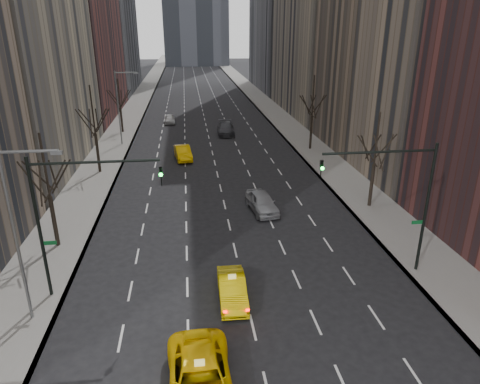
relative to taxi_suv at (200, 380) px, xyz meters
name	(u,v)px	position (x,y,z in m)	size (l,w,h in m)	color
sidewalk_left	(134,109)	(-9.49, 65.96, -0.72)	(4.50, 320.00, 0.15)	slate
sidewalk_right	(267,107)	(15.01, 65.96, -0.72)	(4.50, 320.00, 0.15)	slate
tree_lw_b	(50,196)	(-9.24, 13.96, 2.92)	(3.36, 3.50, 7.82)	black
tree_lw_c	(96,135)	(-9.24, 29.96, 3.24)	(3.36, 3.50, 8.74)	black
tree_lw_d	(120,108)	(-9.24, 47.96, 2.76)	(3.36, 3.50, 7.36)	black
tree_rw_b	(374,165)	(14.76, 17.96, 2.92)	(3.36, 3.50, 7.82)	black
tree_rw_c	(312,117)	(14.76, 35.96, 3.24)	(3.36, 3.50, 8.74)	black
traffic_mast_left	(69,205)	(-6.34, 7.96, 4.69)	(6.69, 0.39, 8.00)	black
traffic_mast_right	(402,189)	(11.87, 7.96, 4.69)	(6.69, 0.39, 8.00)	black
streetlight_near	(20,221)	(-8.08, 5.96, 4.82)	(2.83, 0.22, 9.00)	slate
streetlight_far	(121,101)	(-8.08, 40.96, 4.82)	(2.83, 0.22, 9.00)	slate
taxi_suv	(200,380)	(0.00, 0.00, 0.00)	(2.65, 5.74, 1.60)	yellow
taxi_sedan	(232,289)	(1.98, 6.40, -0.11)	(1.45, 4.17, 1.37)	yellow
silver_sedan_ahead	(262,202)	(5.68, 18.22, 0.00)	(1.88, 4.68, 1.59)	#919399
far_taxi	(183,153)	(-0.70, 33.74, -0.03)	(1.62, 4.66, 1.53)	#F7B605
far_suv_grey	(226,128)	(5.24, 45.32, 0.01)	(2.27, 5.59, 1.62)	#323237
far_car_white	(170,119)	(-2.76, 53.64, -0.14)	(1.56, 3.89, 1.32)	silver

